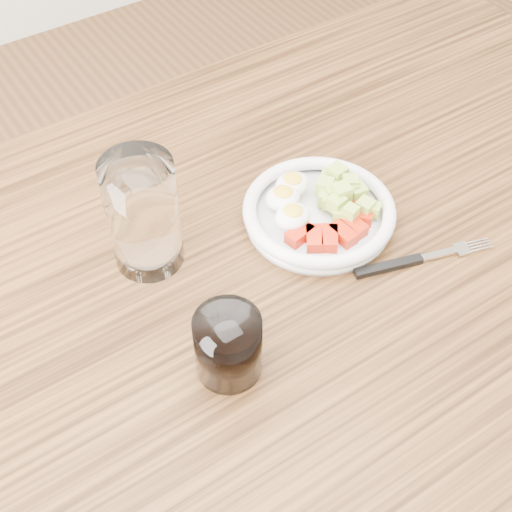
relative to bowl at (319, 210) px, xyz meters
The scene contains 6 objects.
ground 0.80m from the bowl, 160.70° to the right, with size 4.00×4.00×0.00m, color brown.
dining_table 0.17m from the bowl, 160.70° to the right, with size 1.50×0.90×0.77m.
bowl is the anchor object (origin of this frame).
fork 0.14m from the bowl, 68.98° to the right, with size 0.19×0.07×0.01m.
water_glass 0.25m from the bowl, 163.29° to the left, with size 0.09×0.09×0.16m, color white.
coffee_glass 0.27m from the bowl, 149.69° to the right, with size 0.08×0.08×0.09m.
Camera 1 is at (-0.34, -0.49, 1.49)m, focal length 50.00 mm.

